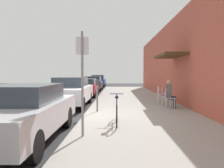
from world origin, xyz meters
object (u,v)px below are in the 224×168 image
cafe_chair_0 (169,97)px  street_sign (82,75)px  parking_meter (97,93)px  seated_patron_0 (170,93)px  cafe_chair_1 (165,95)px  parked_car_0 (23,112)px  cafe_chair_2 (160,93)px  bicycle_0 (117,112)px  parked_car_3 (93,83)px  parked_car_1 (71,91)px  parked_car_2 (85,87)px  parked_car_4 (98,81)px

cafe_chair_0 → street_sign: bearing=-125.5°
cafe_chair_0 → parking_meter: bearing=-163.9°
seated_patron_0 → cafe_chair_1: seated_patron_0 is taller
parked_car_0 → cafe_chair_2: (4.73, 6.37, -0.11)m
bicycle_0 → cafe_chair_2: (2.38, 4.98, 0.14)m
parked_car_3 → cafe_chair_2: (4.73, -10.04, -0.11)m
parked_car_1 → cafe_chair_1: 4.76m
parked_car_3 → seated_patron_0: size_ratio=3.41×
parked_car_0 → parked_car_2: (0.00, 11.05, -0.04)m
street_sign → cafe_chair_0: street_sign is taller
parking_meter → street_sign: bearing=-90.8°
cafe_chair_0 → seated_patron_0: 0.20m
parked_car_4 → parked_car_2: bearing=-90.0°
parked_car_1 → parking_meter: bearing=-54.0°
cafe_chair_1 → cafe_chair_2: same height
bicycle_0 → cafe_chair_1: (2.38, 3.88, 0.14)m
parked_car_1 → parked_car_2: (0.00, 5.31, -0.08)m
parked_car_3 → parked_car_4: (0.00, 6.27, 0.04)m
parking_meter → bicycle_0: (0.80, -2.21, -0.41)m
parked_car_0 → parked_car_2: size_ratio=1.00×
parked_car_0 → street_sign: street_sign is taller
parked_car_0 → parked_car_1: 5.74m
parked_car_1 → seated_patron_0: parked_car_1 is taller
parking_meter → parked_car_1: bearing=126.0°
parked_car_1 → cafe_chair_2: 4.78m
parked_car_2 → seated_patron_0: seated_patron_0 is taller
parked_car_4 → seated_patron_0: 18.80m
cafe_chair_0 → seated_patron_0: (0.06, -0.02, 0.19)m
parked_car_4 → seated_patron_0: (4.79, -18.18, 0.04)m
street_sign → seated_patron_0: bearing=53.9°
parked_car_1 → street_sign: street_sign is taller
seated_patron_0 → parked_car_2: bearing=126.2°
parked_car_1 → seated_patron_0: (4.79, -1.23, 0.04)m
parked_car_2 → parked_car_0: bearing=-90.0°
parking_meter → street_sign: 3.69m
cafe_chair_1 → parked_car_0: bearing=-131.9°
parked_car_4 → cafe_chair_0: size_ratio=5.06×
parked_car_0 → seated_patron_0: seated_patron_0 is taller
parked_car_4 → cafe_chair_2: size_ratio=5.06×
parked_car_4 → cafe_chair_1: bearing=-74.8°
parking_meter → bicycle_0: bearing=-70.0°
parked_car_2 → street_sign: size_ratio=1.69×
parked_car_2 → cafe_chair_2: parked_car_2 is taller
parking_meter → cafe_chair_2: size_ratio=1.52×
parked_car_2 → parked_car_4: parked_car_4 is taller
parked_car_2 → bicycle_0: 9.94m
cafe_chair_1 → seated_patron_0: bearing=-85.7°
seated_patron_0 → cafe_chair_2: (-0.06, 1.87, -0.19)m
parked_car_4 → seated_patron_0: bearing=-75.2°
parked_car_3 → street_sign: street_sign is taller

